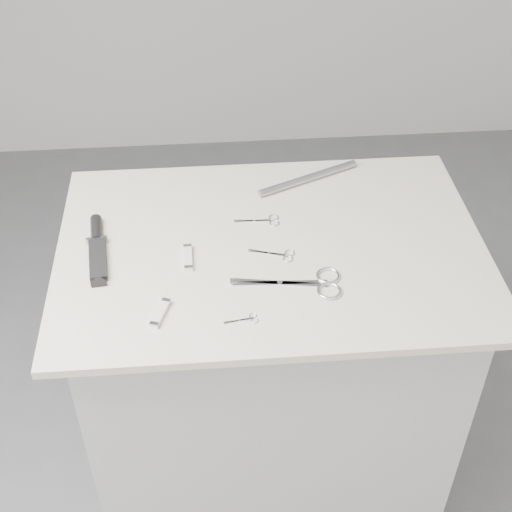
{
  "coord_description": "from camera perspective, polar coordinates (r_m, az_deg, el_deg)",
  "views": [
    {
      "loc": [
        -0.14,
        -1.28,
        1.97
      ],
      "look_at": [
        -0.04,
        -0.04,
        0.92
      ],
      "focal_mm": 50.0,
      "sensor_mm": 36.0,
      "label": 1
    }
  ],
  "objects": [
    {
      "name": "pocket_knife_a",
      "position": [
        1.63,
        -5.45,
        -0.13
      ],
      "size": [
        0.02,
        0.09,
        0.01
      ],
      "rotation": [
        0.0,
        0.0,
        1.59
      ],
      "color": "silver",
      "rests_on": "display_board"
    },
    {
      "name": "display_board",
      "position": [
        1.67,
        1.23,
        0.63
      ],
      "size": [
        1.0,
        0.7,
        0.02
      ],
      "primitive_type": "cube",
      "color": "beige",
      "rests_on": "plinth"
    },
    {
      "name": "metal_rail",
      "position": [
        1.88,
        4.2,
        6.23
      ],
      "size": [
        0.27,
        0.14,
        0.02
      ],
      "primitive_type": "cylinder",
      "rotation": [
        0.0,
        1.57,
        0.43
      ],
      "color": "#92949A",
      "rests_on": "display_board"
    },
    {
      "name": "ground",
      "position": [
        2.36,
        0.91,
        -16.75
      ],
      "size": [
        4.0,
        4.0,
        0.01
      ],
      "primitive_type": "cube",
      "color": "slate",
      "rests_on": "ground"
    },
    {
      "name": "tiny_scissors",
      "position": [
        1.48,
        -0.84,
        -5.11
      ],
      "size": [
        0.07,
        0.03,
        0.0
      ],
      "rotation": [
        0.0,
        0.0,
        0.16
      ],
      "color": "silver",
      "rests_on": "display_board"
    },
    {
      "name": "sheathed_knife",
      "position": [
        1.69,
        -12.59,
        0.83
      ],
      "size": [
        0.06,
        0.23,
        0.03
      ],
      "rotation": [
        0.0,
        0.0,
        1.69
      ],
      "color": "black",
      "rests_on": "display_board"
    },
    {
      "name": "large_shears",
      "position": [
        1.57,
        4.43,
        -2.18
      ],
      "size": [
        0.24,
        0.1,
        0.01
      ],
      "rotation": [
        0.0,
        0.0,
        -0.11
      ],
      "color": "silver",
      "rests_on": "display_board"
    },
    {
      "name": "embroidery_scissors_b",
      "position": [
        1.74,
        0.71,
        2.86
      ],
      "size": [
        0.11,
        0.05,
        0.0
      ],
      "rotation": [
        0.0,
        0.0,
        -0.04
      ],
      "color": "silver",
      "rests_on": "display_board"
    },
    {
      "name": "plinth",
      "position": [
        2.0,
        1.04,
        -9.6
      ],
      "size": [
        0.9,
        0.6,
        0.9
      ],
      "primitive_type": "cube",
      "color": "#BBBBB9",
      "rests_on": "ground"
    },
    {
      "name": "embroidery_scissors_a",
      "position": [
        1.64,
        1.88,
        0.11
      ],
      "size": [
        0.11,
        0.06,
        0.0
      ],
      "rotation": [
        0.0,
        0.0,
        -0.3
      ],
      "color": "silver",
      "rests_on": "display_board"
    },
    {
      "name": "pocket_knife_b",
      "position": [
        1.5,
        -7.65,
        -4.56
      ],
      "size": [
        0.04,
        0.08,
        0.01
      ],
      "rotation": [
        0.0,
        0.0,
        1.24
      ],
      "color": "silver",
      "rests_on": "display_board"
    }
  ]
}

